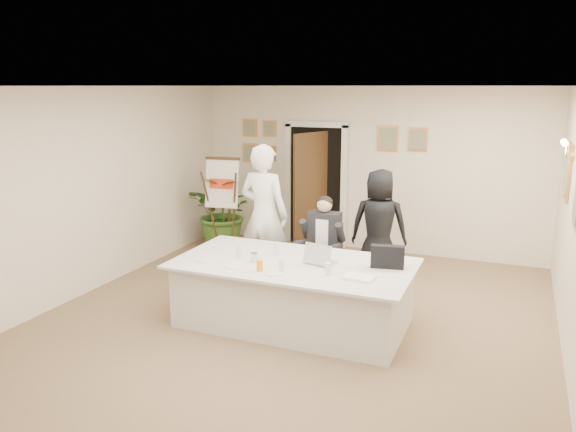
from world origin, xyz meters
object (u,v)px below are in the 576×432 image
at_px(laptop_bag, 388,257).
at_px(standing_man, 264,215).
at_px(flip_chart, 224,210).
at_px(potted_palm, 225,212).
at_px(standing_woman, 379,226).
at_px(steel_jug, 255,258).
at_px(laptop, 321,251).
at_px(conference_table, 294,293).
at_px(oj_glass, 260,265).
at_px(seated_man, 323,244).
at_px(paper_stack, 359,278).

bearing_deg(laptop_bag, standing_man, 142.56).
height_order(flip_chart, potted_palm, flip_chart).
xyz_separation_m(standing_woman, steel_jug, (-1.00, -2.06, -0.00)).
distance_m(standing_man, laptop, 1.66).
relative_size(conference_table, laptop, 7.65).
relative_size(standing_man, standing_woman, 1.22).
bearing_deg(potted_palm, flip_chart, -62.09).
relative_size(standing_man, oj_glass, 15.52).
bearing_deg(oj_glass, laptop_bag, 26.68).
xyz_separation_m(conference_table, oj_glass, (-0.23, -0.44, 0.45)).
bearing_deg(potted_palm, seated_man, -31.19).
distance_m(conference_table, paper_stack, 1.00).
bearing_deg(potted_palm, laptop, -43.07).
bearing_deg(standing_man, conference_table, 132.85).
distance_m(standing_man, standing_woman, 1.67).
distance_m(standing_woman, paper_stack, 2.19).
xyz_separation_m(laptop_bag, steel_jug, (-1.49, -0.38, -0.08)).
bearing_deg(potted_palm, standing_woman, -12.92).
distance_m(potted_palm, steel_jug, 3.32).
xyz_separation_m(standing_woman, oj_glass, (-0.80, -2.33, 0.01)).
bearing_deg(oj_glass, seated_man, 82.72).
bearing_deg(standing_woman, conference_table, 64.89).
xyz_separation_m(seated_man, standing_woman, (0.60, 0.72, 0.15)).
bearing_deg(laptop, paper_stack, -21.05).
height_order(standing_man, laptop_bag, standing_man).
distance_m(flip_chart, standing_man, 1.62).
distance_m(seated_man, oj_glass, 1.63).
distance_m(laptop_bag, paper_stack, 0.54).
relative_size(flip_chart, potted_palm, 1.25).
bearing_deg(steel_jug, potted_palm, 124.78).
relative_size(standing_man, potted_palm, 1.55).
bearing_deg(laptop, standing_woman, 94.19).
xyz_separation_m(flip_chart, potted_palm, (-0.16, 0.30, -0.10)).
distance_m(conference_table, oj_glass, 0.67).
xyz_separation_m(potted_palm, paper_stack, (3.19, -2.83, 0.14)).
distance_m(standing_woman, oj_glass, 2.47).
distance_m(standing_man, paper_stack, 2.36).
xyz_separation_m(conference_table, steel_jug, (-0.43, -0.17, 0.44)).
distance_m(conference_table, potted_palm, 3.46).
bearing_deg(laptop_bag, conference_table, -179.75).
xyz_separation_m(seated_man, steel_jug, (-0.40, -1.33, 0.15)).
bearing_deg(oj_glass, conference_table, 62.19).
bearing_deg(seated_man, standing_man, -177.72).
bearing_deg(conference_table, seated_man, 91.36).
bearing_deg(laptop_bag, standing_woman, 95.51).
relative_size(potted_palm, oj_glass, 10.03).
xyz_separation_m(conference_table, paper_stack, (0.87, -0.28, 0.40)).
height_order(conference_table, laptop, laptop).
height_order(potted_palm, oj_glass, potted_palm).
bearing_deg(paper_stack, standing_man, 140.61).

